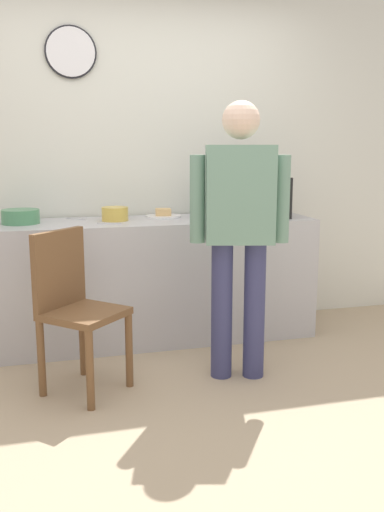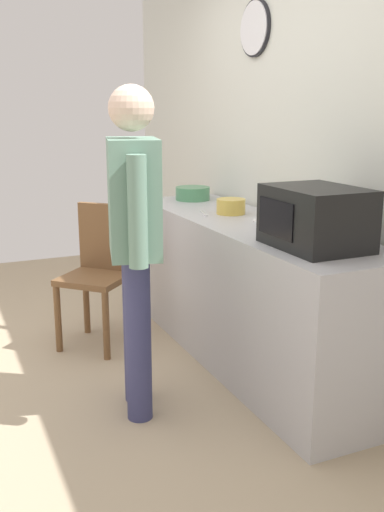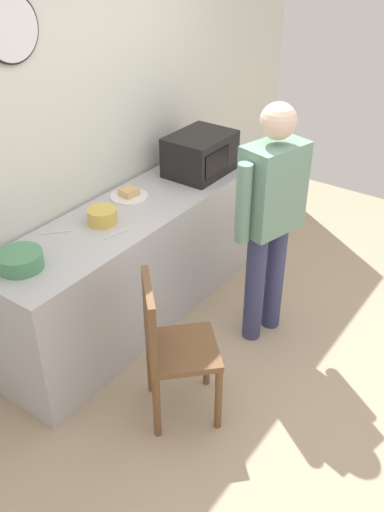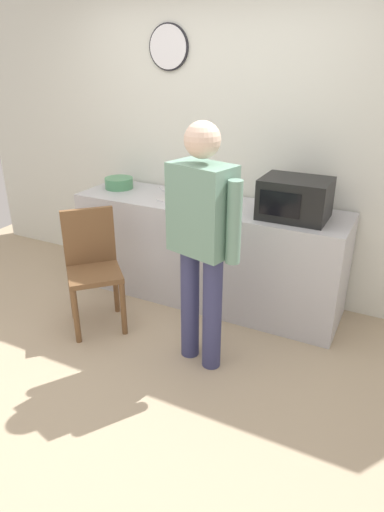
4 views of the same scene
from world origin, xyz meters
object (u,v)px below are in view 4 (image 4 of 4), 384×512
Objects in this scene: sandwich_plate at (225,198)px; person_standing at (202,233)px; cereal_bowl at (180,192)px; fork_utensil at (163,189)px; microwave at (295,198)px; wooden_chair at (93,263)px; salad_bowl at (119,183)px; spoon_utensil at (164,202)px.

person_standing is at bearing -75.42° from sandwich_plate.
cereal_bowl is 1.11× the size of fork_utensil.
person_standing is (0.25, -0.97, 0.07)m from sandwich_plate.
fork_utensil is (-1.27, 0.21, -0.15)m from microwave.
salad_bowl is at bearing 109.95° from wooden_chair.
person_standing is at bearing -34.84° from salad_bowl.
wooden_chair is at bearing -113.73° from cereal_bowl.
cereal_bowl reaches higher than wooden_chair.
salad_bowl reaches higher than sandwich_plate.
salad_bowl is at bearing 145.16° from person_standing.
sandwich_plate is at bearing 15.30° from cereal_bowl.
person_standing is at bearing -54.21° from cereal_bowl.
sandwich_plate is 1.03× the size of salad_bowl.
wooden_chair is at bearing -114.64° from spoon_utensil.
cereal_bowl is (0.65, -0.02, 0.00)m from salad_bowl.
person_standing is at bearing -45.68° from spoon_utensil.
microwave is at bearing -2.67° from salad_bowl.
salad_bowl is 1.36× the size of cereal_bowl.
cereal_bowl is 1.11× the size of spoon_utensil.
cereal_bowl is at bearing 69.87° from spoon_utensil.
person_standing reaches higher than cereal_bowl.
microwave is at bearing -3.46° from cereal_bowl.
salad_bowl is 0.41m from fork_utensil.
person_standing is 1.08m from wooden_chair.
sandwich_plate is at bearing 51.15° from wooden_chair.
cereal_bowl is 0.20× the size of wooden_chair.
microwave is at bearing -9.53° from fork_utensil.
salad_bowl is 0.61m from spoon_utensil.
sandwich_plate is 1.56× the size of spoon_utensil.
spoon_utensil is at bearing -148.37° from sandwich_plate.
sandwich_plate is 1.22m from wooden_chair.
fork_utensil is at bearing 122.46° from spoon_utensil.
sandwich_plate is 1.56× the size of fork_utensil.
spoon_utensil is 0.18× the size of wooden_chair.
person_standing is at bearing -115.08° from microwave.
person_standing is (0.63, -0.87, 0.04)m from cereal_bowl.
person_standing is at bearing -48.96° from fork_utensil.
salad_bowl is at bearing 162.76° from spoon_utensil.
microwave is 1.66m from salad_bowl.
spoon_utensil is at bearing -57.54° from fork_utensil.
fork_utensil and spoon_utensil have the same top height.
spoon_utensil is at bearing 134.32° from person_standing.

